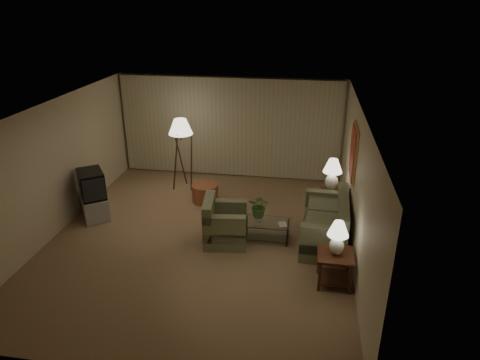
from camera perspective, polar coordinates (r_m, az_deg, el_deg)
name	(u,v)px	position (r m, az deg, el deg)	size (l,w,h in m)	color
ground	(200,238)	(8.94, -5.34, -7.67)	(7.00, 7.00, 0.00)	#A4795A
room_shell	(215,135)	(9.55, -3.38, 6.02)	(6.04, 7.02, 2.72)	beige
sofa	(324,225)	(8.74, 11.17, -5.92)	(1.81, 1.03, 0.77)	gray
armchair	(225,225)	(8.61, -1.95, -6.01)	(1.09, 1.05, 0.74)	gray
side_table_near	(335,263)	(7.58, 12.54, -10.72)	(0.60, 0.60, 0.60)	#38190F
side_table_far	(330,198)	(9.86, 11.91, -2.40)	(0.45, 0.38, 0.60)	#38190F
table_lamp_near	(338,235)	(7.29, 12.91, -7.18)	(0.36, 0.36, 0.61)	silver
table_lamp_far	(332,172)	(9.60, 12.22, 1.04)	(0.42, 0.42, 0.73)	silver
coffee_table	(266,228)	(8.72, 3.54, -6.37)	(1.00, 0.55, 0.41)	silver
tv_cabinet	(95,206)	(10.13, -18.79, -3.36)	(0.90, 0.97, 0.50)	#A6A6A9
crt_tv	(91,184)	(9.91, -19.20, -0.51)	(0.82, 0.86, 0.60)	black
floor_lamp	(182,153)	(10.84, -7.74, 3.59)	(0.60, 0.60, 1.83)	#38190F
ottoman	(205,193)	(10.36, -4.68, -1.71)	(0.64, 0.64, 0.42)	#A55A38
vase	(259,218)	(8.62, 2.59, -5.02)	(0.16, 0.16, 0.16)	white
flowers	(260,203)	(8.47, 2.63, -3.10)	(0.44, 0.38, 0.49)	#4C7D37
book	(279,225)	(8.54, 5.18, -5.96)	(0.16, 0.21, 0.02)	olive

